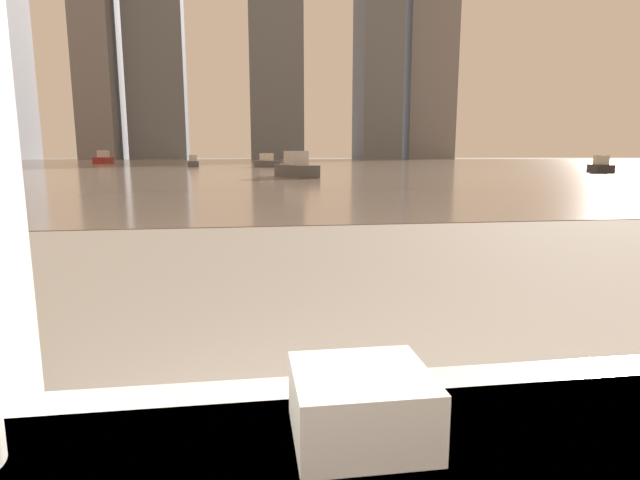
% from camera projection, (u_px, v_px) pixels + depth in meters
% --- Properties ---
extents(towel_stack, '(0.23, 0.21, 0.12)m').
position_uv_depth(towel_stack, '(361.00, 405.00, 0.85)').
color(towel_stack, white).
rests_on(towel_stack, bathtub).
extents(harbor_water, '(180.00, 110.00, 0.01)m').
position_uv_depth(harbor_water, '(250.00, 163.00, 60.75)').
color(harbor_water, gray).
rests_on(harbor_water, ground_plane).
extents(harbor_boat_0, '(1.19, 2.76, 1.00)m').
position_uv_depth(harbor_boat_0, '(193.00, 162.00, 42.69)').
color(harbor_boat_0, '#4C4C51').
rests_on(harbor_boat_0, harbor_water).
extents(harbor_boat_1, '(1.90, 2.75, 0.98)m').
position_uv_depth(harbor_boat_1, '(601.00, 166.00, 28.76)').
color(harbor_boat_1, '#2D2D33').
rests_on(harbor_boat_1, harbor_water).
extents(harbor_boat_2, '(1.83, 3.30, 1.17)m').
position_uv_depth(harbor_boat_2, '(296.00, 168.00, 22.60)').
color(harbor_boat_2, '#4C4C51').
rests_on(harbor_boat_2, harbor_water).
extents(harbor_boat_3, '(1.45, 4.08, 1.52)m').
position_uv_depth(harbor_boat_3, '(104.00, 159.00, 57.57)').
color(harbor_boat_3, maroon).
rests_on(harbor_boat_3, harbor_water).
extents(harbor_boat_4, '(2.16, 3.18, 1.13)m').
position_uv_depth(harbor_boat_4, '(267.00, 162.00, 41.43)').
color(harbor_boat_4, '#4C4C51').
rests_on(harbor_boat_4, harbor_water).
extents(skyline_tower_2, '(12.27, 6.14, 54.11)m').
position_uv_depth(skyline_tower_2, '(154.00, 33.00, 108.08)').
color(skyline_tower_2, slate).
rests_on(skyline_tower_2, ground_plane).
extents(skyline_tower_3, '(11.68, 11.94, 35.42)m').
position_uv_depth(skyline_tower_3, '(276.00, 80.00, 113.31)').
color(skyline_tower_3, slate).
rests_on(skyline_tower_3, ground_plane).
extents(skyline_tower_4, '(8.95, 13.26, 54.00)m').
position_uv_depth(skyline_tower_4, '(378.00, 41.00, 115.04)').
color(skyline_tower_4, slate).
rests_on(skyline_tower_4, ground_plane).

